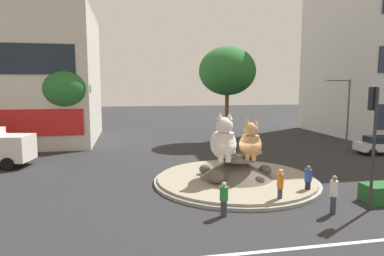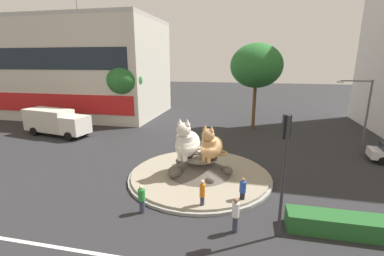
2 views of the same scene
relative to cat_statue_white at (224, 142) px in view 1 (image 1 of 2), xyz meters
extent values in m
plane|color=#28282B|center=(0.84, 0.21, -2.52)|extent=(160.00, 160.00, 0.00)
cube|color=silver|center=(0.84, -8.12, -2.52)|extent=(112.00, 0.20, 0.01)
cylinder|color=gray|center=(0.84, 0.21, -2.43)|extent=(9.78, 9.78, 0.18)
cylinder|color=gray|center=(0.84, 0.21, -2.27)|extent=(9.39, 9.39, 0.14)
cone|color=#564F47|center=(0.84, 0.21, -1.61)|extent=(4.33, 4.33, 1.19)
cylinder|color=#564F47|center=(0.84, 0.21, -1.07)|extent=(2.38, 2.38, 0.12)
ellipsoid|color=#564F47|center=(2.70, 0.21, -1.88)|extent=(0.80, 0.68, 0.64)
ellipsoid|color=#564F47|center=(1.09, 1.88, -1.86)|extent=(0.86, 0.94, 0.69)
ellipsoid|color=#564F47|center=(-0.79, 1.26, -1.90)|extent=(0.75, 0.69, 0.60)
ellipsoid|color=#564F47|center=(-0.63, -0.86, -1.82)|extent=(0.97, 1.04, 0.77)
ellipsoid|color=#564F47|center=(1.76, -1.31, -1.97)|extent=(0.58, 0.41, 0.46)
ellipsoid|color=silver|center=(0.02, 0.13, -0.14)|extent=(1.94, 2.63, 1.74)
cylinder|color=silver|center=(-0.07, -0.34, 0.05)|extent=(1.32, 1.32, 1.09)
sphere|color=silver|center=(-0.11, -0.51, 1.00)|extent=(0.96, 0.96, 0.96)
torus|color=silver|center=(0.58, 1.02, -0.84)|extent=(1.07, 1.07, 0.22)
cone|color=silver|center=(0.15, -0.56, 1.56)|extent=(0.46, 0.46, 0.39)
cone|color=silver|center=(-0.37, -0.46, 1.56)|extent=(0.46, 0.46, 0.39)
cylinder|color=silver|center=(0.05, -0.76, -0.79)|extent=(0.30, 0.30, 0.43)
cylinder|color=silver|center=(-0.34, -0.69, -0.79)|extent=(0.30, 0.30, 0.43)
ellipsoid|color=tan|center=(1.67, 0.07, -0.26)|extent=(1.91, 2.38, 1.51)
cylinder|color=tan|center=(1.54, -0.32, -0.09)|extent=(1.24, 1.24, 0.94)
sphere|color=tan|center=(1.49, -0.46, 0.74)|extent=(0.83, 0.83, 0.83)
torus|color=tan|center=(2.26, 0.77, -0.86)|extent=(0.91, 0.91, 0.19)
cone|color=tan|center=(1.70, -0.54, 1.22)|extent=(0.43, 0.43, 0.34)
cone|color=tan|center=(1.27, -0.39, 1.22)|extent=(0.43, 0.43, 0.34)
cylinder|color=tan|center=(1.59, -0.70, -0.82)|extent=(0.26, 0.26, 0.38)
cylinder|color=tan|center=(1.27, -0.59, -0.82)|extent=(0.26, 0.26, 0.38)
cylinder|color=#2D2D33|center=(5.54, -5.32, 0.32)|extent=(0.14, 0.14, 5.69)
cube|color=black|center=(5.50, -5.10, 2.64)|extent=(0.35, 0.28, 1.05)
sphere|color=#360606|center=(5.49, -5.02, 2.96)|extent=(0.18, 0.18, 0.18)
sphere|color=orange|center=(5.49, -5.02, 2.64)|extent=(0.18, 0.18, 0.18)
sphere|color=black|center=(5.49, -5.02, 2.33)|extent=(0.18, 0.18, 0.18)
cylinder|color=brown|center=(-10.83, 13.41, -0.62)|extent=(0.41, 0.41, 3.81)
ellipsoid|color=#286B2D|center=(-10.83, 13.41, 2.99)|extent=(4.26, 4.26, 3.62)
cylinder|color=brown|center=(4.56, 14.55, -0.04)|extent=(0.38, 0.38, 4.97)
ellipsoid|color=#286B2D|center=(4.56, 14.55, 4.76)|extent=(5.77, 5.77, 4.91)
cylinder|color=#4C4C51|center=(13.69, 7.84, 0.64)|extent=(0.16, 0.16, 6.32)
cylinder|color=#4C4C51|center=(12.49, 7.83, 3.70)|extent=(2.40, 0.13, 0.10)
cube|color=silver|center=(11.29, 7.81, 3.60)|extent=(0.50, 0.24, 0.16)
cylinder|color=#33384C|center=(1.73, -3.88, -2.11)|extent=(0.23, 0.23, 0.82)
cylinder|color=orange|center=(1.73, -3.88, -1.34)|extent=(0.31, 0.31, 0.71)
sphere|color=beige|center=(1.73, -3.88, -0.86)|extent=(0.24, 0.24, 0.24)
cylinder|color=black|center=(3.82, -2.80, -2.15)|extent=(0.28, 0.28, 0.74)
cylinder|color=#284CB2|center=(3.82, -2.80, -1.46)|extent=(0.37, 0.37, 0.64)
sphere|color=#936B4C|center=(3.82, -2.80, -1.03)|extent=(0.21, 0.21, 0.21)
cylinder|color=#33384C|center=(-1.35, -4.78, -2.16)|extent=(0.28, 0.28, 0.73)
cylinder|color=#288C38|center=(-1.35, -4.78, -1.48)|extent=(0.37, 0.37, 0.63)
sphere|color=beige|center=(-1.35, -4.78, -1.06)|extent=(0.21, 0.21, 0.21)
cylinder|color=#33384C|center=(3.57, -5.42, -2.11)|extent=(0.25, 0.25, 0.82)
cylinder|color=silver|center=(3.57, -5.42, -1.34)|extent=(0.33, 0.33, 0.72)
sphere|color=#936B4C|center=(3.57, -5.42, -0.86)|extent=(0.24, 0.24, 0.24)
cube|color=silver|center=(15.89, 5.93, -1.86)|extent=(4.74, 2.27, 0.68)
cube|color=#19232D|center=(15.66, 5.96, -1.26)|extent=(2.72, 1.82, 0.54)
cylinder|color=black|center=(14.50, 6.97, -2.20)|extent=(0.66, 0.30, 0.64)
cylinder|color=black|center=(14.29, 5.26, -2.20)|extent=(0.66, 0.30, 0.64)
cube|color=silver|center=(-13.45, 6.96, -1.16)|extent=(2.61, 2.63, 1.83)
cylinder|color=black|center=(-13.18, 8.06, -2.07)|extent=(0.94, 0.46, 0.90)
cylinder|color=black|center=(-13.58, 5.83, -2.07)|extent=(0.94, 0.46, 0.90)
camera|label=1|loc=(-5.40, -18.44, 3.19)|focal=31.24mm
camera|label=2|loc=(3.86, -16.53, 5.38)|focal=24.80mm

